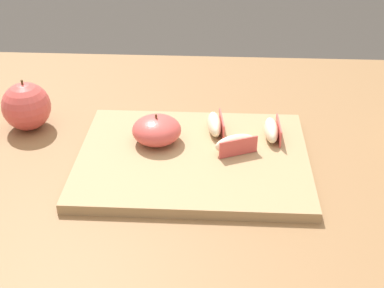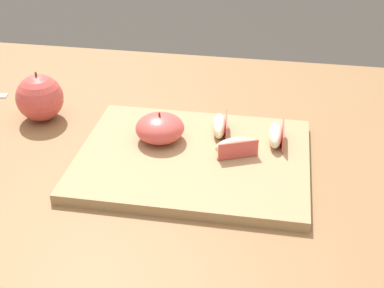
# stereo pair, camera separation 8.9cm
# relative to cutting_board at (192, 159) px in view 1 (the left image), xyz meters

# --- Properties ---
(dining_table) EXTENTS (1.50, 0.79, 0.76)m
(dining_table) POSITION_rel_cutting_board_xyz_m (0.00, 0.08, -0.11)
(dining_table) COLOR brown
(dining_table) RESTS_ON ground_plane
(cutting_board) EXTENTS (0.38, 0.30, 0.02)m
(cutting_board) POSITION_rel_cutting_board_xyz_m (0.00, 0.00, 0.00)
(cutting_board) COLOR #A37F56
(cutting_board) RESTS_ON dining_table
(apple_half_skin_up) EXTENTS (0.08, 0.08, 0.05)m
(apple_half_skin_up) POSITION_rel_cutting_board_xyz_m (-0.06, 0.04, 0.03)
(apple_half_skin_up) COLOR #D14C47
(apple_half_skin_up) RESTS_ON cutting_board
(apple_wedge_right) EXTENTS (0.03, 0.07, 0.03)m
(apple_wedge_right) POSITION_rel_cutting_board_xyz_m (0.04, 0.07, 0.02)
(apple_wedge_right) COLOR beige
(apple_wedge_right) RESTS_ON cutting_board
(apple_wedge_left) EXTENTS (0.03, 0.07, 0.03)m
(apple_wedge_left) POSITION_rel_cutting_board_xyz_m (0.14, 0.06, 0.02)
(apple_wedge_left) COLOR beige
(apple_wedge_left) RESTS_ON cutting_board
(apple_wedge_back) EXTENTS (0.07, 0.05, 0.03)m
(apple_wedge_back) POSITION_rel_cutting_board_xyz_m (0.07, 0.01, 0.02)
(apple_wedge_back) COLOR beige
(apple_wedge_back) RESTS_ON cutting_board
(whole_apple_pink_lady) EXTENTS (0.09, 0.09, 0.10)m
(whole_apple_pink_lady) POSITION_rel_cutting_board_xyz_m (-0.31, 0.10, 0.04)
(whole_apple_pink_lady) COLOR #D14C47
(whole_apple_pink_lady) RESTS_ON dining_table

